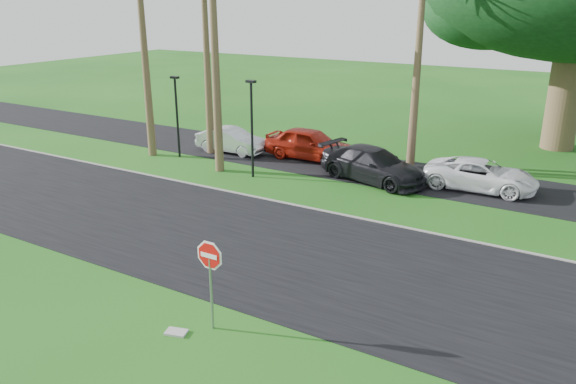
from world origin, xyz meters
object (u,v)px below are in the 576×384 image
(car_red, at_px, (310,144))
(car_dark, at_px, (373,165))
(stop_sign_near, at_px, (210,267))
(car_silver, at_px, (232,141))
(car_minivan, at_px, (481,175))

(car_red, distance_m, car_dark, 4.75)
(stop_sign_near, relative_size, car_silver, 0.64)
(car_red, distance_m, car_minivan, 9.07)
(car_silver, relative_size, car_dark, 0.77)
(stop_sign_near, relative_size, car_minivan, 0.54)
(car_red, xyz_separation_m, car_dark, (4.38, -1.82, -0.06))
(car_silver, bearing_deg, car_red, -77.61)
(car_dark, height_order, car_minivan, car_dark)
(stop_sign_near, bearing_deg, car_minivan, 77.29)
(car_red, bearing_deg, car_dark, -113.14)
(car_silver, height_order, car_minivan, car_minivan)
(stop_sign_near, distance_m, car_silver, 17.81)
(stop_sign_near, height_order, car_minivan, stop_sign_near)
(car_dark, xyz_separation_m, car_minivan, (4.67, 1.25, -0.10))
(stop_sign_near, xyz_separation_m, car_dark, (-1.26, 13.85, -1.00))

